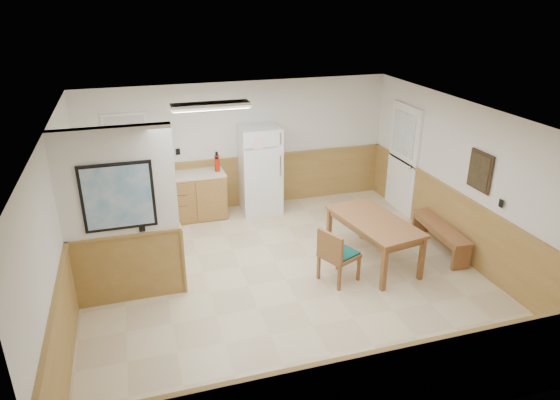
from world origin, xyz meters
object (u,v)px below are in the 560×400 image
object	(u,v)px
dining_chair	(335,253)
fire_extinguisher	(217,163)
refrigerator	(260,170)
soap_bottle	(120,175)
dining_bench	(440,231)
dining_table	(374,225)

from	to	relation	value
dining_chair	fire_extinguisher	distance (m)	3.20
refrigerator	dining_chair	world-z (taller)	refrigerator
dining_chair	fire_extinguisher	world-z (taller)	fire_extinguisher
refrigerator	fire_extinguisher	world-z (taller)	refrigerator
dining_chair	soap_bottle	bearing A→B (deg)	111.41
refrigerator	dining_bench	distance (m)	3.51
refrigerator	soap_bottle	xyz separation A→B (m)	(-2.59, 0.06, 0.15)
dining_table	fire_extinguisher	size ratio (longest dim) A/B	4.59
dining_bench	soap_bottle	xyz separation A→B (m)	(-5.05, 2.51, 0.67)
dining_chair	fire_extinguisher	size ratio (longest dim) A/B	2.24
dining_chair	fire_extinguisher	xyz separation A→B (m)	(-1.20, 2.91, 0.57)
dining_table	fire_extinguisher	bearing A→B (deg)	119.06
refrigerator	dining_table	xyz separation A→B (m)	(1.19, -2.50, -0.20)
dining_table	fire_extinguisher	xyz separation A→B (m)	(-2.01, 2.53, 0.41)
soap_bottle	dining_chair	bearing A→B (deg)	-44.75
dining_table	dining_bench	xyz separation A→B (m)	(1.27, 0.05, -0.32)
refrigerator	dining_table	bearing A→B (deg)	-62.48
dining_table	dining_bench	size ratio (longest dim) A/B	1.19
dining_table	soap_bottle	size ratio (longest dim) A/B	8.12
dining_table	dining_chair	bearing A→B (deg)	-164.33
soap_bottle	fire_extinguisher	bearing A→B (deg)	-0.86
dining_bench	soap_bottle	distance (m)	5.68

